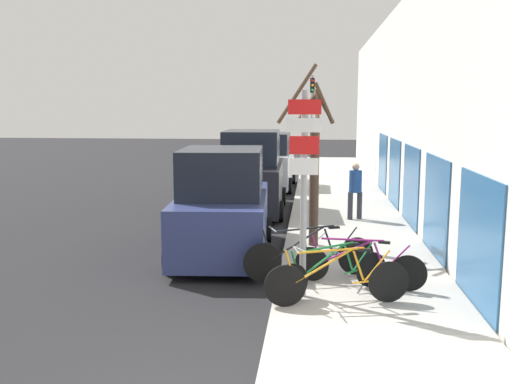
% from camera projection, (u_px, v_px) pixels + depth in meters
% --- Properties ---
extents(ground_plane, '(80.00, 80.00, 0.00)m').
position_uv_depth(ground_plane, '(257.00, 218.00, 16.93)').
color(ground_plane, black).
extents(sidewalk_curb, '(3.20, 32.00, 0.15)m').
position_uv_depth(sidewalk_curb, '(341.00, 201.00, 19.42)').
color(sidewalk_curb, '#ADA89E').
rests_on(sidewalk_curb, ground).
extents(building_facade, '(0.23, 32.00, 6.50)m').
position_uv_depth(building_facade, '(397.00, 108.00, 18.71)').
color(building_facade, silver).
rests_on(building_facade, ground).
extents(signpost, '(0.57, 0.13, 3.40)m').
position_uv_depth(signpost, '(304.00, 184.00, 9.24)').
color(signpost, '#939399').
rests_on(signpost, sidewalk_curb).
extents(bicycle_0, '(2.32, 0.64, 0.93)m').
position_uv_depth(bicycle_0, '(338.00, 280.00, 9.08)').
color(bicycle_0, black).
rests_on(bicycle_0, sidewalk_curb).
extents(bicycle_1, '(1.91, 1.24, 0.86)m').
position_uv_depth(bicycle_1, '(333.00, 272.00, 9.61)').
color(bicycle_1, black).
rests_on(bicycle_1, sidewalk_curb).
extents(bicycle_2, '(2.27, 0.69, 0.87)m').
position_uv_depth(bicycle_2, '(359.00, 265.00, 10.03)').
color(bicycle_2, black).
rests_on(bicycle_2, sidewalk_curb).
extents(bicycle_3, '(2.39, 0.92, 0.98)m').
position_uv_depth(bicycle_3, '(310.00, 256.00, 10.48)').
color(bicycle_3, black).
rests_on(bicycle_3, sidewalk_curb).
extents(parked_car_0, '(2.30, 4.30, 2.40)m').
position_uv_depth(parked_car_0, '(223.00, 209.00, 12.46)').
color(parked_car_0, navy).
rests_on(parked_car_0, ground).
extents(parked_car_1, '(2.11, 4.45, 2.56)m').
position_uv_depth(parked_car_1, '(252.00, 176.00, 17.60)').
color(parked_car_1, black).
rests_on(parked_car_1, ground).
extents(parked_car_2, '(2.03, 4.44, 2.23)m').
position_uv_depth(parked_car_2, '(269.00, 163.00, 22.84)').
color(parked_car_2, '#B2B7BC').
rests_on(parked_car_2, ground).
extents(pedestrian_near, '(0.41, 0.35, 1.59)m').
position_uv_depth(pedestrian_near, '(355.00, 187.00, 15.85)').
color(pedestrian_near, '#333338').
rests_on(pedestrian_near, sidewalk_curb).
extents(street_tree, '(1.32, 1.87, 4.07)m').
position_uv_depth(street_tree, '(314.00, 165.00, 12.72)').
color(street_tree, '#4C3828').
rests_on(street_tree, sidewalk_curb).
extents(traffic_light, '(0.20, 0.30, 4.50)m').
position_uv_depth(traffic_light, '(312.00, 112.00, 25.57)').
color(traffic_light, '#939399').
rests_on(traffic_light, sidewalk_curb).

